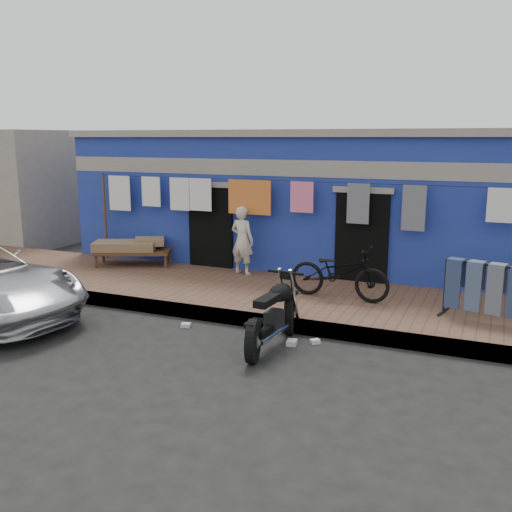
{
  "coord_description": "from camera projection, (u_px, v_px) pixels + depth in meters",
  "views": [
    {
      "loc": [
        3.89,
        -6.99,
        3.19
      ],
      "look_at": [
        0.0,
        2.0,
        1.15
      ],
      "focal_mm": 40.0,
      "sensor_mm": 36.0,
      "label": 1
    }
  ],
  "objects": [
    {
      "name": "neighbor_left",
      "position": [
        9.0,
        184.0,
        18.66
      ],
      "size": [
        6.0,
        5.0,
        3.4
      ],
      "primitive_type": "cube",
      "color": "#9E9384",
      "rests_on": "ground"
    },
    {
      "name": "sidewalk",
      "position": [
        276.0,
        298.0,
        11.11
      ],
      "size": [
        28.0,
        3.0,
        0.25
      ],
      "primitive_type": "cube",
      "color": "brown",
      "rests_on": "ground"
    },
    {
      "name": "litter_c",
      "position": [
        292.0,
        342.0,
        8.94
      ],
      "size": [
        0.18,
        0.21,
        0.08
      ],
      "primitive_type": "cube",
      "rotation": [
        0.0,
        0.0,
        1.73
      ],
      "color": "silver",
      "rests_on": "ground"
    },
    {
      "name": "curb",
      "position": [
        246.0,
        319.0,
        9.81
      ],
      "size": [
        28.0,
        0.1,
        0.25
      ],
      "primitive_type": "cube",
      "color": "gray",
      "rests_on": "ground"
    },
    {
      "name": "charpoy",
      "position": [
        133.0,
        252.0,
        13.36
      ],
      "size": [
        2.44,
        2.18,
        0.61
      ],
      "primitive_type": null,
      "rotation": [
        0.0,
        0.0,
        0.41
      ],
      "color": "brown",
      "rests_on": "sidewalk"
    },
    {
      "name": "motorcycle",
      "position": [
        273.0,
        313.0,
        8.74
      ],
      "size": [
        0.78,
        1.77,
        1.11
      ],
      "primitive_type": null,
      "rotation": [
        0.0,
        0.0,
        -0.05
      ],
      "color": "black",
      "rests_on": "ground"
    },
    {
      "name": "ground",
      "position": [
        202.0,
        357.0,
        8.44
      ],
      "size": [
        80.0,
        80.0,
        0.0
      ],
      "primitive_type": "plane",
      "color": "black",
      "rests_on": "ground"
    },
    {
      "name": "building",
      "position": [
        334.0,
        198.0,
        14.38
      ],
      "size": [
        12.2,
        5.2,
        3.36
      ],
      "color": "navy",
      "rests_on": "ground"
    },
    {
      "name": "jeans_rack",
      "position": [
        507.0,
        294.0,
        9.07
      ],
      "size": [
        2.27,
        1.36,
        1.0
      ],
      "primitive_type": null,
      "rotation": [
        0.0,
        0.0,
        -0.24
      ],
      "color": "black",
      "rests_on": "sidewalk"
    },
    {
      "name": "seated_person",
      "position": [
        242.0,
        240.0,
        12.39
      ],
      "size": [
        0.59,
        0.43,
        1.49
      ],
      "primitive_type": "imported",
      "rotation": [
        0.0,
        0.0,
        2.99
      ],
      "color": "beige",
      "rests_on": "sidewalk"
    },
    {
      "name": "litter_b",
      "position": [
        315.0,
        342.0,
        8.98
      ],
      "size": [
        0.18,
        0.18,
        0.07
      ],
      "primitive_type": "cube",
      "rotation": [
        0.0,
        0.0,
        0.76
      ],
      "color": "silver",
      "rests_on": "ground"
    },
    {
      "name": "litter_a",
      "position": [
        186.0,
        325.0,
        9.77
      ],
      "size": [
        0.18,
        0.16,
        0.07
      ],
      "primitive_type": "cube",
      "rotation": [
        0.0,
        0.0,
        0.28
      ],
      "color": "silver",
      "rests_on": "ground"
    },
    {
      "name": "bicycle",
      "position": [
        339.0,
        267.0,
        10.5
      ],
      "size": [
        1.91,
        0.77,
        1.21
      ],
      "primitive_type": "imported",
      "rotation": [
        0.0,
        0.0,
        1.51
      ],
      "color": "black",
      "rests_on": "sidewalk"
    },
    {
      "name": "clothesline",
      "position": [
        263.0,
        202.0,
        12.2
      ],
      "size": [
        10.06,
        0.06,
        2.1
      ],
      "color": "brown",
      "rests_on": "sidewalk"
    }
  ]
}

